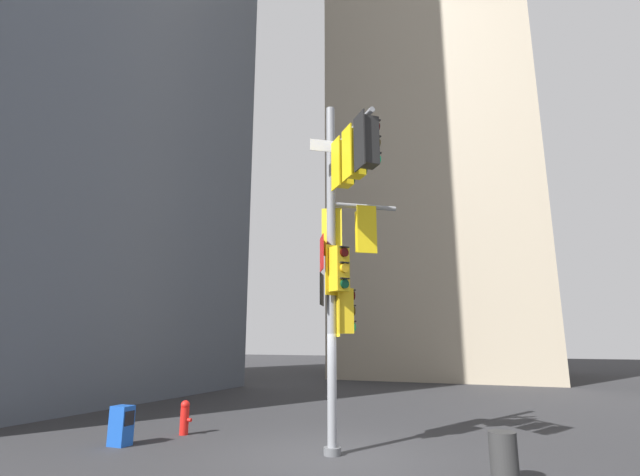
{
  "coord_description": "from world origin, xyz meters",
  "views": [
    {
      "loc": [
        3.7,
        -9.76,
        2.37
      ],
      "look_at": [
        -0.22,
        -0.16,
        4.67
      ],
      "focal_mm": 25.87,
      "sensor_mm": 36.0,
      "label": 1
    }
  ],
  "objects_px": {
    "trash_bin": "(504,458)",
    "newspaper_box": "(121,426)",
    "fire_hydrant": "(185,417)",
    "signal_pole_assembly": "(344,231)"
  },
  "relations": [
    {
      "from": "trash_bin",
      "to": "signal_pole_assembly",
      "type": "bearing_deg",
      "value": 170.38
    },
    {
      "from": "trash_bin",
      "to": "newspaper_box",
      "type": "bearing_deg",
      "value": -178.26
    },
    {
      "from": "fire_hydrant",
      "to": "trash_bin",
      "type": "distance_m",
      "value": 7.8
    },
    {
      "from": "newspaper_box",
      "to": "trash_bin",
      "type": "height_order",
      "value": "newspaper_box"
    },
    {
      "from": "fire_hydrant",
      "to": "trash_bin",
      "type": "bearing_deg",
      "value": -9.85
    },
    {
      "from": "signal_pole_assembly",
      "to": "trash_bin",
      "type": "bearing_deg",
      "value": -9.62
    },
    {
      "from": "signal_pole_assembly",
      "to": "newspaper_box",
      "type": "bearing_deg",
      "value": -171.76
    },
    {
      "from": "trash_bin",
      "to": "fire_hydrant",
      "type": "bearing_deg",
      "value": 170.15
    },
    {
      "from": "fire_hydrant",
      "to": "newspaper_box",
      "type": "distance_m",
      "value": 1.68
    },
    {
      "from": "fire_hydrant",
      "to": "newspaper_box",
      "type": "xyz_separation_m",
      "value": [
        -0.54,
        -1.59,
        -0.0
      ]
    }
  ]
}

